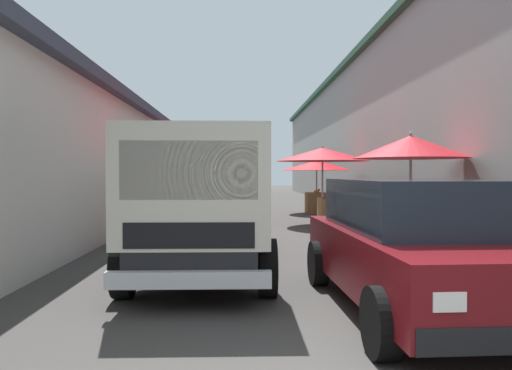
{
  "coord_description": "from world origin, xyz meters",
  "views": [
    {
      "loc": [
        -2.29,
        0.84,
        1.52
      ],
      "look_at": [
        8.77,
        0.48,
        1.26
      ],
      "focal_mm": 34.29,
      "sensor_mm": 36.0,
      "label": 1
    }
  ],
  "objects_px": {
    "fruit_stall_mid_lane": "(213,163)",
    "vendor_by_crates": "(152,203)",
    "fruit_stall_far_left": "(203,171)",
    "fruit_stall_near_left": "(323,162)",
    "fruit_stall_far_right": "(412,163)",
    "plastic_stool": "(454,245)",
    "fruit_stall_near_right": "(317,171)",
    "hatchback_car": "(418,244)",
    "parked_scooter": "(189,211)",
    "delivery_truck": "(201,209)"
  },
  "relations": [
    {
      "from": "fruit_stall_near_left",
      "to": "vendor_by_crates",
      "type": "bearing_deg",
      "value": 138.94
    },
    {
      "from": "fruit_stall_far_left",
      "to": "parked_scooter",
      "type": "distance_m",
      "value": 3.7
    },
    {
      "from": "fruit_stall_near_right",
      "to": "hatchback_car",
      "type": "distance_m",
      "value": 13.27
    },
    {
      "from": "fruit_stall_near_right",
      "to": "fruit_stall_far_right",
      "type": "distance_m",
      "value": 8.79
    },
    {
      "from": "hatchback_car",
      "to": "vendor_by_crates",
      "type": "relative_size",
      "value": 2.44
    },
    {
      "from": "fruit_stall_far_left",
      "to": "vendor_by_crates",
      "type": "height_order",
      "value": "fruit_stall_far_left"
    },
    {
      "from": "fruit_stall_mid_lane",
      "to": "vendor_by_crates",
      "type": "relative_size",
      "value": 1.68
    },
    {
      "from": "hatchback_car",
      "to": "fruit_stall_mid_lane",
      "type": "bearing_deg",
      "value": 13.71
    },
    {
      "from": "fruit_stall_near_right",
      "to": "delivery_truck",
      "type": "xyz_separation_m",
      "value": [
        -11.88,
        3.45,
        -0.56
      ]
    },
    {
      "from": "fruit_stall_far_left",
      "to": "fruit_stall_mid_lane",
      "type": "xyz_separation_m",
      "value": [
        6.87,
        0.19,
        0.32
      ]
    },
    {
      "from": "fruit_stall_near_left",
      "to": "plastic_stool",
      "type": "bearing_deg",
      "value": -170.21
    },
    {
      "from": "fruit_stall_mid_lane",
      "to": "fruit_stall_near_right",
      "type": "bearing_deg",
      "value": -73.72
    },
    {
      "from": "fruit_stall_far_right",
      "to": "delivery_truck",
      "type": "xyz_separation_m",
      "value": [
        -3.11,
        4.01,
        -0.7
      ]
    },
    {
      "from": "parked_scooter",
      "to": "plastic_stool",
      "type": "bearing_deg",
      "value": -139.94
    },
    {
      "from": "fruit_stall_near_left",
      "to": "fruit_stall_far_right",
      "type": "distance_m",
      "value": 4.73
    },
    {
      "from": "fruit_stall_far_left",
      "to": "fruit_stall_far_right",
      "type": "distance_m",
      "value": 4.34
    },
    {
      "from": "vendor_by_crates",
      "to": "plastic_stool",
      "type": "distance_m",
      "value": 5.55
    },
    {
      "from": "fruit_stall_mid_lane",
      "to": "parked_scooter",
      "type": "bearing_deg",
      "value": 171.8
    },
    {
      "from": "fruit_stall_near_left",
      "to": "plastic_stool",
      "type": "relative_size",
      "value": 6.32
    },
    {
      "from": "plastic_stool",
      "to": "fruit_stall_near_left",
      "type": "bearing_deg",
      "value": 9.79
    },
    {
      "from": "fruit_stall_near_right",
      "to": "fruit_stall_near_left",
      "type": "bearing_deg",
      "value": 173.8
    },
    {
      "from": "fruit_stall_far_right",
      "to": "delivery_truck",
      "type": "height_order",
      "value": "fruit_stall_far_right"
    },
    {
      "from": "fruit_stall_mid_lane",
      "to": "vendor_by_crates",
      "type": "xyz_separation_m",
      "value": [
        -7.82,
        0.74,
        -0.94
      ]
    },
    {
      "from": "fruit_stall_far_left",
      "to": "parked_scooter",
      "type": "bearing_deg",
      "value": 11.1
    },
    {
      "from": "fruit_stall_near_left",
      "to": "fruit_stall_near_right",
      "type": "bearing_deg",
      "value": -6.2
    },
    {
      "from": "fruit_stall_near_left",
      "to": "parked_scooter",
      "type": "height_order",
      "value": "fruit_stall_near_left"
    },
    {
      "from": "fruit_stall_near_left",
      "to": "fruit_stall_far_right",
      "type": "relative_size",
      "value": 1.16
    },
    {
      "from": "fruit_stall_near_left",
      "to": "hatchback_car",
      "type": "distance_m",
      "value": 9.14
    },
    {
      "from": "fruit_stall_mid_lane",
      "to": "plastic_stool",
      "type": "relative_size",
      "value": 6.26
    },
    {
      "from": "vendor_by_crates",
      "to": "fruit_stall_far_left",
      "type": "bearing_deg",
      "value": -44.47
    },
    {
      "from": "parked_scooter",
      "to": "hatchback_car",
      "type": "bearing_deg",
      "value": -158.35
    },
    {
      "from": "fruit_stall_far_right",
      "to": "vendor_by_crates",
      "type": "height_order",
      "value": "fruit_stall_far_right"
    },
    {
      "from": "vendor_by_crates",
      "to": "parked_scooter",
      "type": "distance_m",
      "value": 4.44
    },
    {
      "from": "fruit_stall_near_right",
      "to": "fruit_stall_mid_lane",
      "type": "bearing_deg",
      "value": 106.28
    },
    {
      "from": "fruit_stall_near_left",
      "to": "plastic_stool",
      "type": "xyz_separation_m",
      "value": [
        -6.38,
        -1.1,
        -1.53
      ]
    },
    {
      "from": "fruit_stall_far_left",
      "to": "hatchback_car",
      "type": "xyz_separation_m",
      "value": [
        -5.2,
        -2.76,
        -0.83
      ]
    },
    {
      "from": "fruit_stall_mid_lane",
      "to": "parked_scooter",
      "type": "relative_size",
      "value": 1.63
    },
    {
      "from": "vendor_by_crates",
      "to": "plastic_stool",
      "type": "height_order",
      "value": "vendor_by_crates"
    },
    {
      "from": "fruit_stall_mid_lane",
      "to": "plastic_stool",
      "type": "bearing_deg",
      "value": -154.21
    },
    {
      "from": "plastic_stool",
      "to": "hatchback_car",
      "type": "bearing_deg",
      "value": 149.08
    },
    {
      "from": "hatchback_car",
      "to": "parked_scooter",
      "type": "height_order",
      "value": "hatchback_car"
    },
    {
      "from": "fruit_stall_near_right",
      "to": "hatchback_car",
      "type": "relative_size",
      "value": 0.67
    },
    {
      "from": "fruit_stall_mid_lane",
      "to": "hatchback_car",
      "type": "relative_size",
      "value": 0.69
    },
    {
      "from": "fruit_stall_far_left",
      "to": "delivery_truck",
      "type": "xyz_separation_m",
      "value": [
        -3.87,
        -0.25,
        -0.52
      ]
    },
    {
      "from": "vendor_by_crates",
      "to": "parked_scooter",
      "type": "bearing_deg",
      "value": -3.21
    },
    {
      "from": "fruit_stall_near_right",
      "to": "hatchback_car",
      "type": "height_order",
      "value": "fruit_stall_near_right"
    },
    {
      "from": "fruit_stall_far_right",
      "to": "fruit_stall_mid_lane",
      "type": "xyz_separation_m",
      "value": [
        7.64,
        4.45,
        0.14
      ]
    },
    {
      "from": "hatchback_car",
      "to": "parked_scooter",
      "type": "distance_m",
      "value": 9.32
    },
    {
      "from": "fruit_stall_far_left",
      "to": "delivery_truck",
      "type": "relative_size",
      "value": 0.49
    },
    {
      "from": "fruit_stall_near_left",
      "to": "fruit_stall_mid_lane",
      "type": "distance_m",
      "value": 4.58
    }
  ]
}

